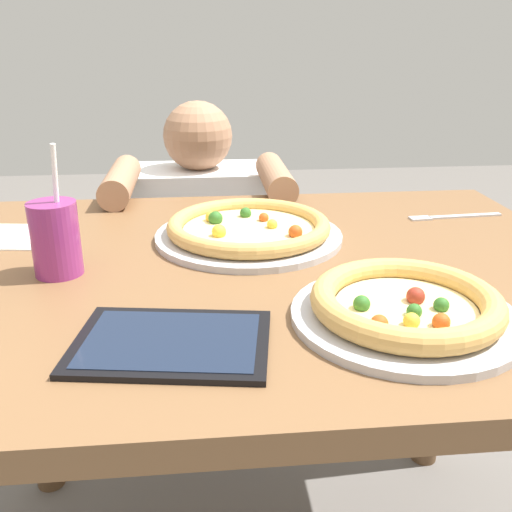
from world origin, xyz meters
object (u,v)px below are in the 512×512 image
object	(u,v)px
pizza_far	(251,229)
tablet	(171,342)
drink_cup_colored	(56,238)
diner_seated	(203,283)
fork	(451,217)
pizza_near	(406,307)

from	to	relation	value
pizza_far	tablet	size ratio (longest dim) A/B	1.33
drink_cup_colored	diner_seated	world-z (taller)	drink_cup_colored
drink_cup_colored	tablet	xyz separation A→B (m)	(0.19, -0.25, -0.06)
drink_cup_colored	fork	world-z (taller)	drink_cup_colored
pizza_near	pizza_far	world-z (taller)	pizza_near
pizza_far	diner_seated	xyz separation A→B (m)	(-0.09, 0.56, -0.35)
pizza_far	drink_cup_colored	xyz separation A→B (m)	(-0.32, -0.14, 0.04)
tablet	diner_seated	world-z (taller)	diner_seated
drink_cup_colored	fork	size ratio (longest dim) A/B	1.03
pizza_near	tablet	xyz separation A→B (m)	(-0.31, -0.04, -0.02)
pizza_far	fork	size ratio (longest dim) A/B	1.72
fork	diner_seated	bearing A→B (deg)	138.18
pizza_near	diner_seated	world-z (taller)	diner_seated
drink_cup_colored	fork	xyz separation A→B (m)	(0.75, 0.23, -0.06)
pizza_near	tablet	size ratio (longest dim) A/B	1.16
diner_seated	tablet	bearing A→B (deg)	-92.30
tablet	pizza_far	bearing A→B (deg)	70.90
drink_cup_colored	tablet	world-z (taller)	drink_cup_colored
pizza_near	pizza_far	size ratio (longest dim) A/B	0.88
pizza_far	drink_cup_colored	world-z (taller)	drink_cup_colored
pizza_far	diner_seated	world-z (taller)	diner_seated
diner_seated	fork	bearing A→B (deg)	-41.82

